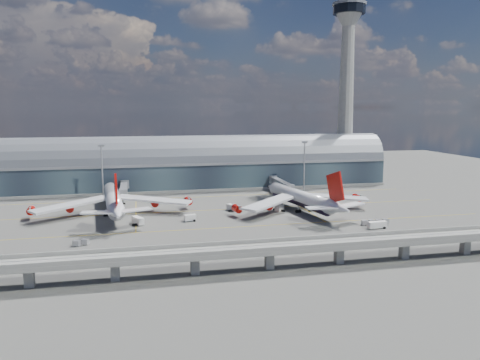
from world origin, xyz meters
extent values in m
plane|color=#474744|center=(0.00, 0.00, 0.00)|extent=(500.00, 500.00, 0.00)
cube|color=gold|center=(0.00, -10.00, 0.01)|extent=(200.00, 0.25, 0.01)
cube|color=gold|center=(0.00, 20.00, 0.01)|extent=(200.00, 0.25, 0.01)
cube|color=gold|center=(0.00, 50.00, 0.01)|extent=(200.00, 0.25, 0.01)
cube|color=gold|center=(-35.00, 30.00, 0.01)|extent=(0.25, 80.00, 0.01)
cube|color=gold|center=(35.00, 30.00, 0.01)|extent=(0.25, 80.00, 0.01)
cube|color=#212B37|center=(0.00, 78.00, 7.00)|extent=(200.00, 28.00, 14.00)
cylinder|color=slate|center=(0.00, 78.00, 14.00)|extent=(200.00, 28.00, 28.00)
cube|color=gray|center=(0.00, 64.00, 14.00)|extent=(200.00, 1.00, 1.20)
cube|color=gray|center=(0.00, 78.00, 0.60)|extent=(200.00, 30.00, 1.20)
cube|color=gray|center=(85.00, 83.00, 4.00)|extent=(18.00, 18.00, 8.00)
cone|color=gray|center=(85.00, 83.00, 45.00)|extent=(10.00, 10.00, 90.00)
cone|color=gray|center=(85.00, 83.00, 92.00)|extent=(16.00, 16.00, 8.00)
cylinder|color=black|center=(85.00, 83.00, 97.00)|extent=(18.00, 18.00, 5.00)
cylinder|color=slate|center=(85.00, 83.00, 100.00)|extent=(19.00, 19.00, 1.50)
cylinder|color=gray|center=(85.00, 83.00, 101.50)|extent=(2.40, 2.40, 3.00)
cube|color=gray|center=(0.00, -55.00, 5.50)|extent=(220.00, 8.50, 1.20)
cube|color=gray|center=(0.00, -59.00, 6.60)|extent=(220.00, 0.40, 1.20)
cube|color=gray|center=(0.00, -51.00, 6.60)|extent=(220.00, 0.40, 1.20)
cube|color=gray|center=(0.00, -56.50, 6.15)|extent=(220.00, 0.12, 0.12)
cube|color=gray|center=(0.00, -53.50, 6.15)|extent=(220.00, 0.12, 0.12)
cube|color=gray|center=(-60.00, -55.00, 2.50)|extent=(2.20, 2.20, 5.00)
cube|color=gray|center=(-40.00, -55.00, 2.50)|extent=(2.20, 2.20, 5.00)
cube|color=gray|center=(-20.00, -55.00, 2.50)|extent=(2.20, 2.20, 5.00)
cube|color=gray|center=(0.00, -55.00, 2.50)|extent=(2.20, 2.20, 5.00)
cube|color=gray|center=(20.00, -55.00, 2.50)|extent=(2.20, 2.20, 5.00)
cube|color=gray|center=(40.00, -55.00, 2.50)|extent=(2.20, 2.20, 5.00)
cube|color=gray|center=(60.00, -55.00, 2.50)|extent=(2.20, 2.20, 5.00)
cylinder|color=gray|center=(-50.00, 55.00, 12.50)|extent=(0.70, 0.70, 25.00)
cube|color=gray|center=(-50.00, 55.00, 25.20)|extent=(3.00, 0.40, 1.00)
cylinder|color=gray|center=(50.00, 55.00, 12.50)|extent=(0.70, 0.70, 25.00)
cube|color=gray|center=(50.00, 55.00, 25.20)|extent=(3.00, 0.40, 1.00)
cylinder|color=white|center=(-43.86, 21.90, 5.92)|extent=(10.71, 50.96, 6.11)
cone|color=white|center=(-46.44, 49.96, 5.92)|extent=(6.78, 8.16, 6.11)
cone|color=white|center=(-41.11, -8.05, 6.68)|extent=(7.13, 11.96, 6.11)
cube|color=#AE0D07|center=(-41.37, -5.20, 14.22)|extent=(1.71, 11.43, 12.64)
cube|color=white|center=(-59.60, 18.54, 5.15)|extent=(29.92, 23.25, 2.47)
cube|color=white|center=(-27.78, 21.46, 5.15)|extent=(31.33, 18.94, 2.47)
cylinder|color=#AE0D07|center=(-60.36, 20.39, 3.44)|extent=(3.48, 5.03, 3.05)
cylinder|color=#AE0D07|center=(-74.50, 19.09, 3.44)|extent=(3.48, 5.03, 3.05)
cylinder|color=#AE0D07|center=(-27.36, 23.42, 3.44)|extent=(3.48, 5.03, 3.05)
cylinder|color=#AE0D07|center=(-13.22, 24.72, 3.44)|extent=(3.48, 5.03, 3.05)
cylinder|color=gray|center=(-45.49, 39.67, 1.43)|extent=(0.48, 0.48, 2.86)
cylinder|color=gray|center=(-46.55, 17.82, 1.43)|extent=(0.57, 0.57, 2.86)
cylinder|color=gray|center=(-40.47, 18.38, 1.43)|extent=(0.57, 0.57, 2.86)
cylinder|color=black|center=(-46.55, 17.82, 0.52)|extent=(2.22, 1.62, 1.43)
cylinder|color=black|center=(-40.47, 18.38, 0.52)|extent=(2.22, 1.62, 1.43)
cylinder|color=white|center=(32.54, 11.81, 5.65)|extent=(13.98, 46.57, 5.56)
cone|color=white|center=(27.76, 37.41, 5.65)|extent=(6.87, 8.56, 5.56)
cone|color=white|center=(37.68, -15.68, 6.42)|extent=(7.58, 12.32, 5.56)
cube|color=#AE0D07|center=(37.15, -12.85, 13.70)|extent=(2.77, 11.39, 12.69)
cube|color=white|center=(18.14, 7.16, 4.89)|extent=(27.38, 24.02, 2.37)
cube|color=white|center=(47.65, 12.68, 4.89)|extent=(29.88, 15.96, 2.37)
cylinder|color=black|center=(32.54, 11.81, 4.13)|extent=(12.29, 41.75, 4.72)
cylinder|color=#AE0D07|center=(17.25, 8.95, 3.16)|extent=(3.89, 5.27, 3.07)
cylinder|color=#AE0D07|center=(4.13, 6.50, 3.16)|extent=(3.89, 5.27, 3.07)
cylinder|color=#AE0D07|center=(47.84, 14.67, 3.16)|extent=(3.89, 5.27, 3.07)
cylinder|color=#AE0D07|center=(60.95, 17.12, 3.16)|extent=(3.89, 5.27, 3.07)
cylinder|color=gray|center=(29.54, 27.87, 1.44)|extent=(0.48, 0.48, 2.87)
cylinder|color=gray|center=(30.23, 7.47, 1.44)|extent=(0.57, 0.57, 2.87)
cylinder|color=gray|center=(36.26, 8.60, 1.44)|extent=(0.57, 0.57, 2.87)
cylinder|color=black|center=(30.23, 7.47, 0.53)|extent=(2.34, 1.80, 1.44)
cylinder|color=black|center=(36.26, 8.60, 0.53)|extent=(2.34, 1.80, 1.44)
cube|color=gray|center=(-40.36, 52.00, 5.20)|extent=(3.00, 24.00, 3.00)
cube|color=gray|center=(-40.36, 40.00, 5.20)|extent=(3.60, 3.60, 3.40)
cylinder|color=gray|center=(-40.36, 64.00, 5.20)|extent=(4.40, 4.40, 4.00)
cylinder|color=gray|center=(-40.36, 40.00, 1.70)|extent=(0.50, 0.50, 3.40)
cylinder|color=black|center=(-40.36, 40.00, 0.35)|extent=(1.40, 0.80, 0.80)
cube|color=gray|center=(36.04, 50.00, 5.20)|extent=(3.00, 28.00, 3.00)
cube|color=gray|center=(36.04, 36.00, 5.20)|extent=(3.60, 3.60, 3.40)
cylinder|color=gray|center=(36.04, 64.00, 5.20)|extent=(4.40, 4.40, 4.00)
cylinder|color=gray|center=(36.04, 36.00, 1.70)|extent=(0.50, 0.50, 3.40)
cylinder|color=black|center=(36.04, 36.00, 0.35)|extent=(1.40, 0.80, 0.80)
cube|color=silver|center=(-34.25, 1.84, 1.51)|extent=(4.65, 6.90, 2.45)
cylinder|color=black|center=(-33.40, 3.77, 0.42)|extent=(2.49, 1.73, 0.85)
cylinder|color=black|center=(-35.11, -0.09, 0.42)|extent=(2.49, 1.73, 0.85)
cube|color=silver|center=(-14.87, 2.38, 1.40)|extent=(4.70, 2.82, 2.28)
cylinder|color=black|center=(-13.49, 2.11, 0.40)|extent=(1.20, 2.31, 0.79)
cylinder|color=black|center=(-16.25, 2.65, 0.40)|extent=(1.20, 2.31, 0.79)
cube|color=silver|center=(49.24, -22.79, 1.40)|extent=(7.17, 2.66, 2.28)
cylinder|color=black|center=(51.47, -23.00, 0.39)|extent=(0.99, 2.26, 0.79)
cylinder|color=black|center=(47.00, -22.59, 0.39)|extent=(0.99, 2.26, 0.79)
cube|color=silver|center=(23.54, 12.04, 1.43)|extent=(5.06, 5.42, 2.33)
cylinder|color=black|center=(22.42, 13.34, 0.40)|extent=(2.22, 2.07, 0.81)
cylinder|color=black|center=(24.66, 10.74, 0.40)|extent=(2.22, 2.07, 0.81)
cube|color=silver|center=(44.29, 31.58, 1.46)|extent=(3.07, 4.90, 2.37)
cylinder|color=black|center=(44.62, 33.00, 0.41)|extent=(2.40, 1.31, 0.82)
cylinder|color=black|center=(43.96, 30.17, 0.41)|extent=(2.40, 1.31, 0.82)
cube|color=silver|center=(4.41, 17.11, 1.42)|extent=(4.25, 5.66, 2.31)
cylinder|color=black|center=(5.19, 18.62, 0.40)|extent=(2.34, 1.72, 0.80)
cylinder|color=black|center=(3.63, 15.60, 0.40)|extent=(2.34, 1.72, 0.80)
cube|color=gray|center=(-53.07, -22.42, 0.26)|extent=(2.90, 2.45, 0.31)
cube|color=#A3A3A8|center=(-53.07, -22.42, 1.08)|extent=(2.48, 2.20, 1.54)
cube|color=gray|center=(-50.61, -21.41, 0.26)|extent=(2.90, 2.45, 0.31)
cube|color=#A3A3A8|center=(-50.61, -21.41, 1.08)|extent=(2.48, 2.20, 1.54)
cube|color=gray|center=(14.74, -34.81, 0.24)|extent=(2.48, 1.86, 0.28)
cube|color=#A3A3A8|center=(14.74, -34.81, 0.99)|extent=(2.09, 1.70, 1.42)
cube|color=gray|center=(17.16, -34.41, 0.24)|extent=(2.48, 1.86, 0.28)
cube|color=#A3A3A8|center=(17.16, -34.41, 0.99)|extent=(2.09, 1.70, 1.42)
cube|color=gray|center=(19.59, -34.02, 0.24)|extent=(2.48, 1.86, 0.28)
cube|color=#A3A3A8|center=(19.59, -34.02, 0.99)|extent=(2.09, 1.70, 1.42)
cube|color=gray|center=(22.01, -33.62, 0.24)|extent=(2.48, 1.86, 0.28)
cube|color=#A3A3A8|center=(22.01, -33.62, 0.99)|extent=(2.09, 1.70, 1.42)
cube|color=gray|center=(47.04, -17.64, 0.27)|extent=(2.63, 1.80, 0.32)
cube|color=#A3A3A8|center=(47.04, -17.64, 1.13)|extent=(2.20, 1.68, 1.61)
cube|color=gray|center=(49.83, -17.55, 0.27)|extent=(2.63, 1.80, 0.32)
cube|color=#A3A3A8|center=(49.83, -17.55, 1.13)|extent=(2.20, 1.68, 1.61)
cube|color=gray|center=(52.62, -17.46, 0.27)|extent=(2.63, 1.80, 0.32)
cube|color=#A3A3A8|center=(52.62, -17.46, 1.13)|extent=(2.20, 1.68, 1.61)
cube|color=gray|center=(55.41, -17.37, 0.27)|extent=(2.63, 1.80, 0.32)
cube|color=#A3A3A8|center=(55.41, -17.37, 1.13)|extent=(2.20, 1.68, 1.61)
camera|label=1|loc=(-33.53, -170.75, 42.82)|focal=35.00mm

